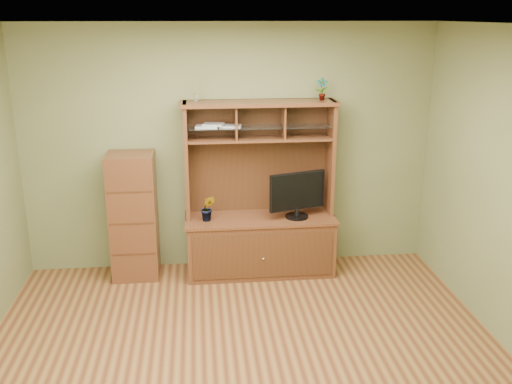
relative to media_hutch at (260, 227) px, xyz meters
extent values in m
cube|color=#542C18|center=(-0.31, -1.73, -0.53)|extent=(4.50, 4.00, 0.02)
cube|color=white|center=(-0.31, -1.73, 2.19)|extent=(4.50, 4.00, 0.02)
cube|color=#5E673D|center=(-0.31, 0.28, 0.83)|extent=(4.50, 0.02, 2.70)
cube|color=#5E673D|center=(-0.31, -3.74, 0.83)|extent=(4.50, 0.02, 2.70)
cube|color=#442213|center=(0.00, -0.02, -0.21)|extent=(1.60, 0.55, 0.62)
cube|color=#371C0F|center=(0.00, -0.30, -0.21)|extent=(1.50, 0.01, 0.50)
sphere|color=silver|center=(0.00, -0.32, -0.24)|extent=(0.02, 0.02, 0.02)
cube|color=#442213|center=(0.00, -0.02, 0.11)|extent=(1.64, 0.59, 0.03)
cube|color=#442213|center=(-0.78, 0.08, 0.75)|extent=(0.04, 0.35, 1.25)
cube|color=#442213|center=(0.78, 0.08, 0.75)|extent=(0.04, 0.35, 1.25)
cube|color=#371C0F|center=(0.00, 0.24, 0.75)|extent=(1.52, 0.02, 1.25)
cube|color=#442213|center=(0.00, 0.08, 1.36)|extent=(1.66, 0.40, 0.04)
cube|color=#442213|center=(0.00, 0.08, 0.98)|extent=(1.52, 0.32, 0.02)
cube|color=#442213|center=(-0.25, 0.08, 1.16)|extent=(0.02, 0.31, 0.35)
cube|color=#442213|center=(0.25, 0.08, 1.16)|extent=(0.02, 0.31, 0.35)
cube|color=silver|center=(0.00, 0.07, 1.11)|extent=(1.50, 0.27, 0.01)
cylinder|color=black|center=(0.39, -0.08, 0.14)|extent=(0.25, 0.25, 0.02)
cylinder|color=black|center=(0.39, -0.08, 0.19)|extent=(0.05, 0.05, 0.08)
cube|color=black|center=(0.39, -0.08, 0.43)|extent=(0.63, 0.23, 0.42)
imported|color=#2B531C|center=(-0.57, -0.08, 0.27)|extent=(0.17, 0.15, 0.28)
imported|color=#306523|center=(0.66, 0.08, 1.50)|extent=(0.13, 0.10, 0.23)
cylinder|color=silver|center=(-0.66, 0.08, 1.42)|extent=(0.05, 0.05, 0.09)
cylinder|color=olive|center=(-0.66, 0.08, 1.55)|extent=(0.03, 0.03, 0.16)
cube|color=silver|center=(-0.56, 0.08, 1.12)|extent=(0.25, 0.20, 0.02)
cube|color=silver|center=(-0.49, 0.08, 1.14)|extent=(0.25, 0.21, 0.02)
cube|color=silver|center=(-0.31, 0.08, 1.12)|extent=(0.25, 0.21, 0.02)
cube|color=#442213|center=(-1.37, 0.03, 0.17)|extent=(0.49, 0.44, 1.38)
cube|color=#371C0F|center=(-1.37, -0.19, -0.18)|extent=(0.45, 0.01, 0.02)
cube|color=#371C0F|center=(-1.37, -0.19, 0.17)|extent=(0.45, 0.01, 0.01)
cube|color=#371C0F|center=(-1.37, -0.19, 0.51)|extent=(0.45, 0.01, 0.02)
camera|label=1|loc=(-0.66, -5.85, 2.25)|focal=40.00mm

